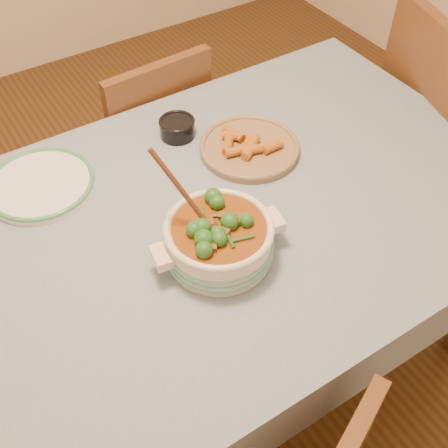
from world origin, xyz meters
The scene contains 8 objects.
floor centered at (0.00, 0.00, 0.00)m, with size 4.50×4.50×0.00m, color #432B13.
dining_table centered at (0.00, 0.00, 0.66)m, with size 1.68×1.08×0.76m.
stew_casserole centered at (-0.10, -0.13, 0.82)m, with size 0.34×0.29×0.31m.
white_plate centered at (-0.38, 0.34, 0.77)m, with size 0.38×0.38×0.03m.
condiment_bowl centered at (0.05, 0.34, 0.79)m, with size 0.11×0.11×0.06m.
fried_plate centered at (0.19, 0.16, 0.78)m, with size 0.35×0.35×0.05m.
chair_far centered at (0.11, 0.68, 0.49)m, with size 0.42×0.42×0.86m.
chair_right centered at (0.99, 0.08, 0.57)m, with size 0.58×0.58×1.00m.
Camera 1 is at (-0.57, -0.89, 1.83)m, focal length 45.00 mm.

